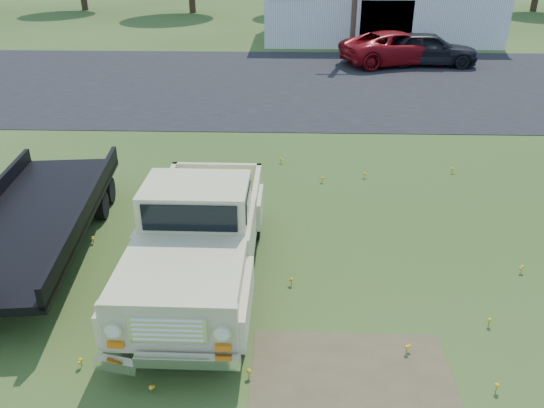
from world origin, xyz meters
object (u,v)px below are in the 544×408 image
Objects in this scene: flatbed_trailer at (33,213)px; dark_sedan at (428,49)px; red_pickup at (398,48)px; vintage_pickup_truck at (199,234)px.

flatbed_trailer is 22.01m from dark_sedan.
flatbed_trailer reaches higher than red_pickup.
vintage_pickup_truck is 0.85× the size of flatbed_trailer.
vintage_pickup_truck reaches higher than red_pickup.
flatbed_trailer is at bearing 150.33° from dark_sedan.
dark_sedan is at bearing 66.49° from vintage_pickup_truck.
vintage_pickup_truck is 1.16× the size of dark_sedan.
dark_sedan is at bearing -115.00° from red_pickup.
red_pickup is at bearing 86.20° from dark_sedan.
vintage_pickup_truck is 3.63m from flatbed_trailer.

